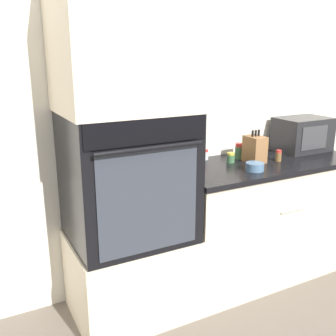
{
  "coord_description": "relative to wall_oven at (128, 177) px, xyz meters",
  "views": [
    {
      "loc": [
        -1.22,
        -1.82,
        1.65
      ],
      "look_at": [
        -0.15,
        0.21,
        0.99
      ],
      "focal_mm": 42.0,
      "sensor_mm": 36.0,
      "label": 1
    }
  ],
  "objects": [
    {
      "name": "oven_cabinet_upper",
      "position": [
        0.0,
        0.0,
        0.82
      ],
      "size": [
        0.75,
        0.6,
        0.85
      ],
      "color": "beige",
      "rests_on": "wall_oven"
    },
    {
      "name": "bowl",
      "position": [
        0.85,
        -0.15,
        -0.01
      ],
      "size": [
        0.12,
        0.12,
        0.05
      ],
      "color": "#517599",
      "rests_on": "counter_unit"
    },
    {
      "name": "condiment_jar_back",
      "position": [
        0.71,
        0.25,
        -0.0
      ],
      "size": [
        0.06,
        0.06,
        0.08
      ],
      "color": "silver",
      "rests_on": "counter_unit"
    },
    {
      "name": "wall_back",
      "position": [
        0.37,
        0.33,
        0.31
      ],
      "size": [
        8.0,
        0.05,
        2.5
      ],
      "color": "silver",
      "rests_on": "ground_plane"
    },
    {
      "name": "condiment_jar_near",
      "position": [
        0.83,
        0.09,
        -0.0
      ],
      "size": [
        0.06,
        0.06,
        0.07
      ],
      "color": "#427047",
      "rests_on": "counter_unit"
    },
    {
      "name": "microwave",
      "position": [
        1.56,
        0.12,
        0.1
      ],
      "size": [
        0.42,
        0.3,
        0.27
      ],
      "color": "#232326",
      "rests_on": "counter_unit"
    },
    {
      "name": "counter_unit",
      "position": [
        1.08,
        0.0,
        -0.49
      ],
      "size": [
        1.44,
        0.63,
        0.9
      ],
      "color": "beige",
      "rests_on": "ground_plane"
    },
    {
      "name": "condiment_jar_mid",
      "position": [
        0.94,
        0.15,
        0.02
      ],
      "size": [
        0.06,
        0.06,
        0.12
      ],
      "color": "#427047",
      "rests_on": "counter_unit"
    },
    {
      "name": "ground_plane",
      "position": [
        0.37,
        -0.3,
        -0.94
      ],
      "size": [
        12.0,
        12.0,
        0.0
      ],
      "primitive_type": "plane",
      "color": "#6B6056"
    },
    {
      "name": "knife_block",
      "position": [
        0.99,
        0.02,
        0.06
      ],
      "size": [
        0.11,
        0.15,
        0.23
      ],
      "color": "olive",
      "rests_on": "counter_unit"
    },
    {
      "name": "oven_cabinet_base",
      "position": [
        0.0,
        0.0,
        -0.67
      ],
      "size": [
        0.75,
        0.6,
        0.54
      ],
      "color": "beige",
      "rests_on": "ground_plane"
    },
    {
      "name": "condiment_jar_far",
      "position": [
        1.16,
        -0.04,
        0.0
      ],
      "size": [
        0.04,
        0.04,
        0.08
      ],
      "color": "brown",
      "rests_on": "counter_unit"
    },
    {
      "name": "wall_oven",
      "position": [
        0.0,
        0.0,
        0.0
      ],
      "size": [
        0.72,
        0.64,
        0.79
      ],
      "color": "black",
      "rests_on": "oven_cabinet_base"
    }
  ]
}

